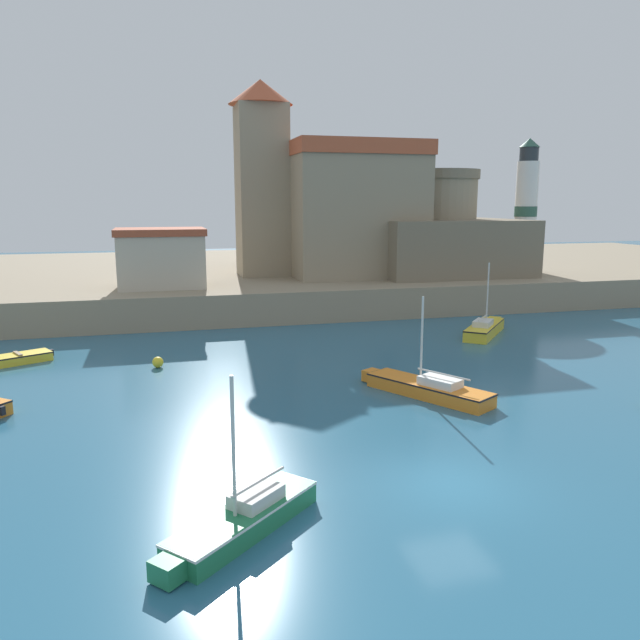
{
  "coord_description": "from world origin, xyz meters",
  "views": [
    {
      "loc": [
        -8.47,
        -16.19,
        8.53
      ],
      "look_at": [
        0.34,
        16.98,
        2.0
      ],
      "focal_mm": 35.0,
      "sensor_mm": 36.0,
      "label": 1
    }
  ],
  "objects_px": {
    "lighthouse": "(526,208)",
    "sailboat_orange_1": "(427,387)",
    "mooring_buoy": "(158,362)",
    "sailboat_yellow_4": "(485,328)",
    "fortress": "(438,238)",
    "harbor_shed_mid_row": "(161,258)",
    "church": "(329,205)",
    "dinghy_yellow_3": "(16,359)",
    "sailboat_green_5": "(243,518)"
  },
  "relations": [
    {
      "from": "lighthouse",
      "to": "sailboat_orange_1",
      "type": "bearing_deg",
      "value": -129.35
    },
    {
      "from": "mooring_buoy",
      "to": "lighthouse",
      "type": "relative_size",
      "value": 0.05
    },
    {
      "from": "lighthouse",
      "to": "sailboat_yellow_4",
      "type": "bearing_deg",
      "value": -129.29
    },
    {
      "from": "fortress",
      "to": "harbor_shed_mid_row",
      "type": "bearing_deg",
      "value": -170.72
    },
    {
      "from": "church",
      "to": "lighthouse",
      "type": "xyz_separation_m",
      "value": [
        16.89,
        -5.19,
        -0.25
      ]
    },
    {
      "from": "dinghy_yellow_3",
      "to": "harbor_shed_mid_row",
      "type": "bearing_deg",
      "value": 56.34
    },
    {
      "from": "mooring_buoy",
      "to": "sailboat_yellow_4",
      "type": "bearing_deg",
      "value": 8.23
    },
    {
      "from": "sailboat_orange_1",
      "to": "dinghy_yellow_3",
      "type": "relative_size",
      "value": 1.63
    },
    {
      "from": "dinghy_yellow_3",
      "to": "church",
      "type": "height_order",
      "value": "church"
    },
    {
      "from": "fortress",
      "to": "lighthouse",
      "type": "height_order",
      "value": "lighthouse"
    },
    {
      "from": "mooring_buoy",
      "to": "lighthouse",
      "type": "bearing_deg",
      "value": 28.3
    },
    {
      "from": "dinghy_yellow_3",
      "to": "lighthouse",
      "type": "relative_size",
      "value": 0.33
    },
    {
      "from": "mooring_buoy",
      "to": "church",
      "type": "bearing_deg",
      "value": 55.4
    },
    {
      "from": "mooring_buoy",
      "to": "fortress",
      "type": "xyz_separation_m",
      "value": [
        24.57,
        18.63,
        5.09
      ]
    },
    {
      "from": "lighthouse",
      "to": "mooring_buoy",
      "type": "bearing_deg",
      "value": -151.7
    },
    {
      "from": "mooring_buoy",
      "to": "fortress",
      "type": "distance_m",
      "value": 31.25
    },
    {
      "from": "sailboat_orange_1",
      "to": "fortress",
      "type": "relative_size",
      "value": 0.49
    },
    {
      "from": "fortress",
      "to": "mooring_buoy",
      "type": "bearing_deg",
      "value": -142.83
    },
    {
      "from": "sailboat_yellow_4",
      "to": "church",
      "type": "relative_size",
      "value": 0.3
    },
    {
      "from": "harbor_shed_mid_row",
      "to": "dinghy_yellow_3",
      "type": "bearing_deg",
      "value": -123.66
    },
    {
      "from": "sailboat_yellow_4",
      "to": "church",
      "type": "bearing_deg",
      "value": 104.18
    },
    {
      "from": "sailboat_yellow_4",
      "to": "mooring_buoy",
      "type": "bearing_deg",
      "value": -171.77
    },
    {
      "from": "church",
      "to": "harbor_shed_mid_row",
      "type": "distance_m",
      "value": 17.52
    },
    {
      "from": "sailboat_green_5",
      "to": "mooring_buoy",
      "type": "relative_size",
      "value": 8.22
    },
    {
      "from": "sailboat_yellow_4",
      "to": "lighthouse",
      "type": "relative_size",
      "value": 0.47
    },
    {
      "from": "sailboat_orange_1",
      "to": "fortress",
      "type": "distance_m",
      "value": 30.13
    },
    {
      "from": "dinghy_yellow_3",
      "to": "church",
      "type": "distance_m",
      "value": 31.45
    },
    {
      "from": "sailboat_yellow_4",
      "to": "dinghy_yellow_3",
      "type": "bearing_deg",
      "value": -179.67
    },
    {
      "from": "sailboat_green_5",
      "to": "mooring_buoy",
      "type": "bearing_deg",
      "value": 96.47
    },
    {
      "from": "church",
      "to": "fortress",
      "type": "xyz_separation_m",
      "value": [
        8.89,
        -4.1,
        -2.85
      ]
    },
    {
      "from": "dinghy_yellow_3",
      "to": "fortress",
      "type": "bearing_deg",
      "value": 26.34
    },
    {
      "from": "sailboat_green_5",
      "to": "sailboat_orange_1",
      "type": "bearing_deg",
      "value": 44.92
    },
    {
      "from": "sailboat_orange_1",
      "to": "fortress",
      "type": "bearing_deg",
      "value": 64.03
    },
    {
      "from": "dinghy_yellow_3",
      "to": "church",
      "type": "relative_size",
      "value": 0.21
    },
    {
      "from": "sailboat_orange_1",
      "to": "mooring_buoy",
      "type": "distance_m",
      "value": 14.1
    },
    {
      "from": "mooring_buoy",
      "to": "harbor_shed_mid_row",
      "type": "bearing_deg",
      "value": 87.8
    },
    {
      "from": "sailboat_yellow_4",
      "to": "lighthouse",
      "type": "bearing_deg",
      "value": 50.71
    },
    {
      "from": "sailboat_orange_1",
      "to": "dinghy_yellow_3",
      "type": "xyz_separation_m",
      "value": [
        -18.9,
        10.91,
        -0.12
      ]
    },
    {
      "from": "sailboat_yellow_4",
      "to": "church",
      "type": "distance_m",
      "value": 21.8
    },
    {
      "from": "mooring_buoy",
      "to": "church",
      "type": "xyz_separation_m",
      "value": [
        15.68,
        22.73,
        7.94
      ]
    },
    {
      "from": "fortress",
      "to": "dinghy_yellow_3",
      "type": "bearing_deg",
      "value": -153.66
    },
    {
      "from": "sailboat_yellow_4",
      "to": "church",
      "type": "height_order",
      "value": "church"
    },
    {
      "from": "sailboat_green_5",
      "to": "lighthouse",
      "type": "distance_m",
      "value": 47.2
    },
    {
      "from": "sailboat_orange_1",
      "to": "sailboat_green_5",
      "type": "bearing_deg",
      "value": -135.08
    },
    {
      "from": "fortress",
      "to": "sailboat_green_5",
      "type": "bearing_deg",
      "value": -121.91
    },
    {
      "from": "sailboat_orange_1",
      "to": "harbor_shed_mid_row",
      "type": "height_order",
      "value": "harbor_shed_mid_row"
    },
    {
      "from": "sailboat_orange_1",
      "to": "church",
      "type": "bearing_deg",
      "value": 82.38
    },
    {
      "from": "mooring_buoy",
      "to": "lighthouse",
      "type": "xyz_separation_m",
      "value": [
        32.57,
        17.53,
        7.69
      ]
    },
    {
      "from": "dinghy_yellow_3",
      "to": "sailboat_green_5",
      "type": "xyz_separation_m",
      "value": [
        9.34,
        -20.44,
        0.12
      ]
    },
    {
      "from": "sailboat_green_5",
      "to": "fortress",
      "type": "relative_size",
      "value": 0.37
    }
  ]
}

